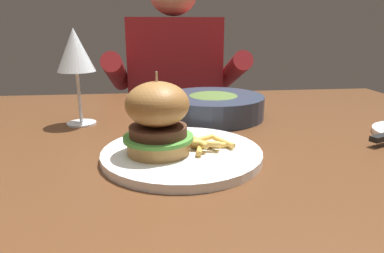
% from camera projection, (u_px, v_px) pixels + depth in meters
% --- Properties ---
extents(dining_table, '(1.33, 0.94, 0.74)m').
position_uv_depth(dining_table, '(192.00, 175.00, 0.69)').
color(dining_table, '#56331C').
rests_on(dining_table, ground).
extents(main_plate, '(0.26, 0.26, 0.01)m').
position_uv_depth(main_plate, '(182.00, 154.00, 0.56)').
color(main_plate, white).
rests_on(main_plate, dining_table).
extents(burger_sandwich, '(0.11, 0.11, 0.13)m').
position_uv_depth(burger_sandwich, '(158.00, 118.00, 0.53)').
color(burger_sandwich, '#B78447').
rests_on(burger_sandwich, main_plate).
extents(fries_pile, '(0.09, 0.11, 0.02)m').
position_uv_depth(fries_pile, '(204.00, 143.00, 0.56)').
color(fries_pile, '#E0B251').
rests_on(fries_pile, main_plate).
extents(wine_glass, '(0.08, 0.08, 0.20)m').
position_uv_depth(wine_glass, '(75.00, 52.00, 0.71)').
color(wine_glass, silver).
rests_on(wine_glass, dining_table).
extents(soup_bowl, '(0.24, 0.24, 0.06)m').
position_uv_depth(soup_bowl, '(213.00, 105.00, 0.81)').
color(soup_bowl, '#2D384C').
rests_on(soup_bowl, dining_table).
extents(diner_person, '(0.51, 0.36, 1.18)m').
position_uv_depth(diner_person, '(175.00, 122.00, 1.43)').
color(diner_person, '#282833').
rests_on(diner_person, ground).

